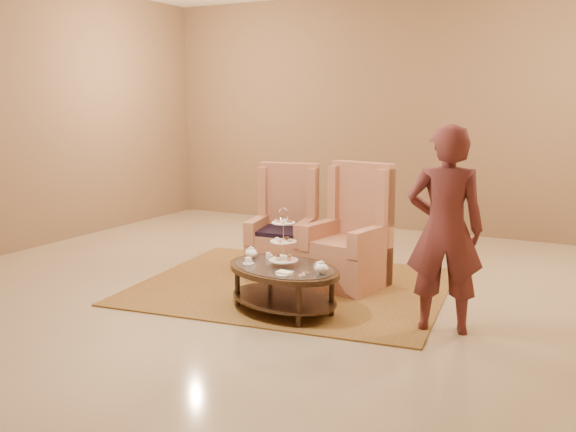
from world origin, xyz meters
The scene contains 8 objects.
ground centered at (0.00, 0.00, 0.00)m, with size 8.00×8.00×0.00m, color tan.
ceiling centered at (0.00, 0.00, 0.00)m, with size 8.00×8.00×0.02m, color white.
wall_back centered at (0.00, 4.00, 1.75)m, with size 8.00×0.04×3.50m, color #866649.
rug centered at (-0.11, 0.49, 0.01)m, with size 3.40×2.94×0.02m.
tea_table centered at (0.20, -0.29, 0.36)m, with size 1.36×1.13×0.98m.
armchair_left centered at (-0.41, 0.89, 0.42)m, with size 0.79×0.81×1.24m.
armchair_right centered at (0.43, 0.80, 0.43)m, with size 0.82×0.84×1.29m.
person centered at (1.61, -0.09, 0.87)m, with size 0.73×0.58×1.74m.
Camera 1 is at (2.85, -5.30, 1.92)m, focal length 40.00 mm.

